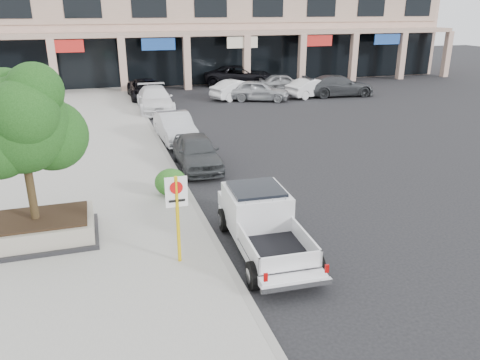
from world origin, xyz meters
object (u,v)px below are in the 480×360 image
at_px(planter_tree, 27,124).
at_px(curb_car_b, 175,127).
at_px(planter, 38,229).
at_px(lot_car_e, 284,83).
at_px(lot_car_f, 312,88).
at_px(curb_car_d, 146,90).
at_px(lot_car_b, 238,89).
at_px(lot_car_c, 339,86).
at_px(lot_car_a, 259,90).
at_px(lot_car_d, 240,76).
at_px(pickup_truck, 265,226).
at_px(curb_car_c, 155,99).
at_px(curb_car_a, 197,152).
at_px(no_parking_sign, 177,208).

distance_m(planter_tree, curb_car_b, 11.25).
xyz_separation_m(planter, lot_car_e, (16.34, 21.81, 0.20)).
bearing_deg(lot_car_f, curb_car_d, 59.88).
relative_size(curb_car_b, lot_car_f, 1.03).
bearing_deg(curb_car_b, lot_car_e, 46.04).
height_order(lot_car_b, lot_car_f, lot_car_b).
height_order(curb_car_d, lot_car_c, lot_car_c).
bearing_deg(lot_car_a, lot_car_f, -64.70).
bearing_deg(lot_car_c, planter, 139.86).
bearing_deg(lot_car_e, curb_car_b, 150.81).
height_order(planter, curb_car_b, curb_car_b).
distance_m(lot_car_d, lot_car_f, 7.52).
distance_m(pickup_truck, lot_car_d, 28.81).
bearing_deg(lot_car_c, planter_tree, 139.82).
height_order(pickup_truck, curb_car_c, pickup_truck).
xyz_separation_m(planter, lot_car_a, (13.09, 18.60, 0.25)).
bearing_deg(lot_car_c, curb_car_a, 140.16).
bearing_deg(no_parking_sign, curb_car_a, 74.33).
relative_size(planter, lot_car_a, 0.75).
bearing_deg(no_parking_sign, curb_car_c, 84.07).
bearing_deg(planter, lot_car_e, 53.16).
relative_size(pickup_truck, curb_car_d, 0.96).
height_order(planter_tree, curb_car_b, planter_tree).
height_order(curb_car_d, lot_car_a, lot_car_a).
relative_size(pickup_truck, lot_car_b, 1.18).
xyz_separation_m(pickup_truck, lot_car_d, (7.98, 27.68, 0.07)).
height_order(curb_car_c, lot_car_e, curb_car_c).
xyz_separation_m(lot_car_e, lot_car_f, (1.00, -3.05, 0.01)).
xyz_separation_m(planter_tree, lot_car_e, (16.21, 21.66, -2.74)).
relative_size(curb_car_b, lot_car_c, 0.80).
bearing_deg(curb_car_a, lot_car_d, 68.94).
bearing_deg(planter_tree, lot_car_d, 61.47).
distance_m(lot_car_c, lot_car_e, 4.48).
height_order(no_parking_sign, lot_car_f, no_parking_sign).
xyz_separation_m(planter_tree, lot_car_d, (13.74, 25.28, -2.57)).
bearing_deg(lot_car_a, lot_car_d, 16.50).
distance_m(planter_tree, lot_car_e, 27.19).
bearing_deg(planter, curb_car_c, 72.02).
relative_size(curb_car_d, lot_car_a, 1.20).
bearing_deg(planter, curb_car_b, 60.05).
bearing_deg(planter, lot_car_f, 47.25).
xyz_separation_m(planter_tree, no_parking_sign, (3.41, -2.46, -1.78)).
xyz_separation_m(planter, curb_car_d, (5.50, 21.43, 0.24)).
relative_size(no_parking_sign, lot_car_d, 0.38).
distance_m(curb_car_c, curb_car_d, 4.27).
bearing_deg(curb_car_c, planter, -105.63).
distance_m(curb_car_a, lot_car_f, 17.82).
xyz_separation_m(planter, pickup_truck, (5.90, -2.25, 0.30)).
distance_m(curb_car_d, lot_car_f, 12.14).
bearing_deg(pickup_truck, curb_car_c, 93.77).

